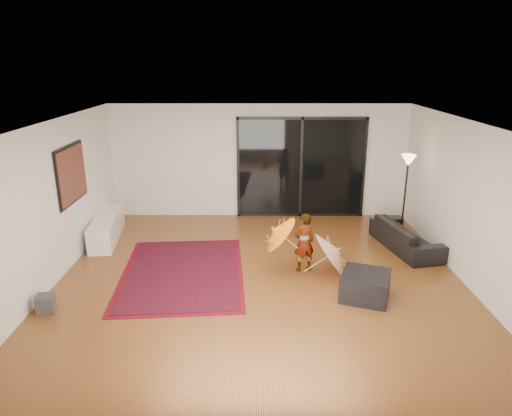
{
  "coord_description": "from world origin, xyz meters",
  "views": [
    {
      "loc": [
        -0.07,
        -7.16,
        3.65
      ],
      "look_at": [
        -0.07,
        0.68,
        1.1
      ],
      "focal_mm": 32.0,
      "sensor_mm": 36.0,
      "label": 1
    }
  ],
  "objects_px": {
    "ottoman": "(365,286)",
    "child": "(304,242)",
    "media_console": "(107,228)",
    "sofa": "(406,236)"
  },
  "relations": [
    {
      "from": "ottoman",
      "to": "child",
      "type": "xyz_separation_m",
      "value": [
        -0.89,
        1.0,
        0.34
      ]
    },
    {
      "from": "media_console",
      "to": "sofa",
      "type": "xyz_separation_m",
      "value": [
        6.2,
        -0.52,
        0.01
      ]
    },
    {
      "from": "sofa",
      "to": "ottoman",
      "type": "bearing_deg",
      "value": 135.27
    },
    {
      "from": "media_console",
      "to": "ottoman",
      "type": "xyz_separation_m",
      "value": [
        4.93,
        -2.53,
        -0.05
      ]
    },
    {
      "from": "child",
      "to": "ottoman",
      "type": "bearing_deg",
      "value": 112.86
    },
    {
      "from": "media_console",
      "to": "ottoman",
      "type": "relative_size",
      "value": 2.52
    },
    {
      "from": "child",
      "to": "sofa",
      "type": "bearing_deg",
      "value": -174.04
    },
    {
      "from": "child",
      "to": "media_console",
      "type": "bearing_deg",
      "value": -39.79
    },
    {
      "from": "ottoman",
      "to": "child",
      "type": "distance_m",
      "value": 1.38
    },
    {
      "from": "sofa",
      "to": "ottoman",
      "type": "relative_size",
      "value": 2.51
    }
  ]
}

